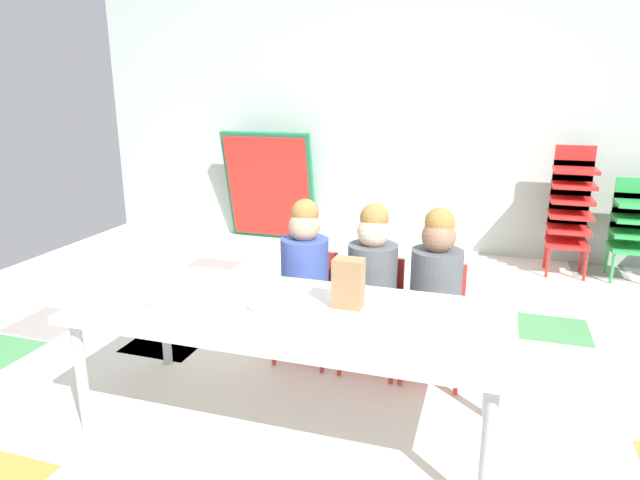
{
  "coord_description": "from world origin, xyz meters",
  "views": [
    {
      "loc": [
        0.91,
        -2.66,
        1.51
      ],
      "look_at": [
        0.17,
        -0.31,
        0.82
      ],
      "focal_mm": 31.18,
      "sensor_mm": 36.0,
      "label": 1
    }
  ],
  "objects_px": {
    "paper_bag_brown": "(348,283)",
    "donut_powdered_on_plate": "(162,301)",
    "craft_table": "(290,318)",
    "folded_activity_table": "(269,187)",
    "seated_child_far_right": "(436,279)",
    "donut_powdered_loose": "(258,304)",
    "kid_chair_green_stack": "(634,223)",
    "seated_child_near_camera": "(305,266)",
    "paper_plate_near_edge": "(162,306)",
    "kid_chair_red_stack": "(571,204)",
    "seated_child_middle_seat": "(373,273)",
    "paper_plate_center_table": "(307,320)"
  },
  "relations": [
    {
      "from": "kid_chair_red_stack",
      "to": "donut_powdered_on_plate",
      "type": "relative_size",
      "value": 9.22
    },
    {
      "from": "craft_table",
      "to": "folded_activity_table",
      "type": "xyz_separation_m",
      "value": [
        -1.29,
        2.87,
        0.02
      ]
    },
    {
      "from": "seated_child_far_right",
      "to": "paper_bag_brown",
      "type": "bearing_deg",
      "value": -122.53
    },
    {
      "from": "craft_table",
      "to": "donut_powdered_on_plate",
      "type": "bearing_deg",
      "value": -165.25
    },
    {
      "from": "seated_child_middle_seat",
      "to": "donut_powdered_on_plate",
      "type": "distance_m",
      "value": 1.09
    },
    {
      "from": "kid_chair_green_stack",
      "to": "paper_plate_near_edge",
      "type": "bearing_deg",
      "value": -130.58
    },
    {
      "from": "paper_plate_center_table",
      "to": "donut_powdered_loose",
      "type": "distance_m",
      "value": 0.26
    },
    {
      "from": "seated_child_near_camera",
      "to": "folded_activity_table",
      "type": "distance_m",
      "value": 2.53
    },
    {
      "from": "kid_chair_red_stack",
      "to": "folded_activity_table",
      "type": "distance_m",
      "value": 2.7
    },
    {
      "from": "kid_chair_green_stack",
      "to": "donut_powdered_loose",
      "type": "distance_m",
      "value": 3.38
    },
    {
      "from": "kid_chair_green_stack",
      "to": "donut_powdered_loose",
      "type": "relative_size",
      "value": 8.03
    },
    {
      "from": "folded_activity_table",
      "to": "seated_child_far_right",
      "type": "bearing_deg",
      "value": -50.48
    },
    {
      "from": "seated_child_middle_seat",
      "to": "seated_child_far_right",
      "type": "xyz_separation_m",
      "value": [
        0.33,
        0.0,
        0.0
      ]
    },
    {
      "from": "seated_child_far_right",
      "to": "paper_plate_near_edge",
      "type": "xyz_separation_m",
      "value": [
        -1.11,
        -0.76,
        0.01
      ]
    },
    {
      "from": "paper_bag_brown",
      "to": "donut_powdered_loose",
      "type": "relative_size",
      "value": 2.21
    },
    {
      "from": "seated_child_middle_seat",
      "to": "paper_bag_brown",
      "type": "relative_size",
      "value": 4.17
    },
    {
      "from": "kid_chair_green_stack",
      "to": "donut_powdered_on_plate",
      "type": "height_order",
      "value": "kid_chair_green_stack"
    },
    {
      "from": "seated_child_middle_seat",
      "to": "kid_chair_green_stack",
      "type": "height_order",
      "value": "seated_child_middle_seat"
    },
    {
      "from": "kid_chair_red_stack",
      "to": "craft_table",
      "type": "bearing_deg",
      "value": -117.6
    },
    {
      "from": "seated_child_middle_seat",
      "to": "paper_plate_center_table",
      "type": "height_order",
      "value": "seated_child_middle_seat"
    },
    {
      "from": "seated_child_far_right",
      "to": "folded_activity_table",
      "type": "relative_size",
      "value": 0.84
    },
    {
      "from": "seated_child_near_camera",
      "to": "kid_chair_red_stack",
      "type": "relative_size",
      "value": 0.88
    },
    {
      "from": "seated_child_near_camera",
      "to": "seated_child_middle_seat",
      "type": "height_order",
      "value": "same"
    },
    {
      "from": "seated_child_near_camera",
      "to": "seated_child_far_right",
      "type": "relative_size",
      "value": 1.0
    },
    {
      "from": "seated_child_near_camera",
      "to": "donut_powdered_loose",
      "type": "bearing_deg",
      "value": -89.45
    },
    {
      "from": "folded_activity_table",
      "to": "donut_powdered_loose",
      "type": "bearing_deg",
      "value": -68.17
    },
    {
      "from": "kid_chair_red_stack",
      "to": "paper_plate_center_table",
      "type": "relative_size",
      "value": 5.78
    },
    {
      "from": "kid_chair_red_stack",
      "to": "paper_bag_brown",
      "type": "relative_size",
      "value": 4.73
    },
    {
      "from": "kid_chair_red_stack",
      "to": "donut_powdered_on_plate",
      "type": "bearing_deg",
      "value": -124.56
    },
    {
      "from": "kid_chair_red_stack",
      "to": "paper_bag_brown",
      "type": "bearing_deg",
      "value": -114.33
    },
    {
      "from": "seated_child_near_camera",
      "to": "donut_powdered_loose",
      "type": "relative_size",
      "value": 9.2
    },
    {
      "from": "kid_chair_green_stack",
      "to": "folded_activity_table",
      "type": "relative_size",
      "value": 0.74
    },
    {
      "from": "paper_bag_brown",
      "to": "paper_plate_center_table",
      "type": "distance_m",
      "value": 0.26
    },
    {
      "from": "craft_table",
      "to": "donut_powdered_on_plate",
      "type": "distance_m",
      "value": 0.57
    },
    {
      "from": "seated_child_middle_seat",
      "to": "folded_activity_table",
      "type": "xyz_separation_m",
      "value": [
        -1.53,
        2.25,
        -0.02
      ]
    },
    {
      "from": "paper_plate_center_table",
      "to": "seated_child_far_right",
      "type": "bearing_deg",
      "value": 57.87
    },
    {
      "from": "craft_table",
      "to": "seated_child_middle_seat",
      "type": "relative_size",
      "value": 2.05
    },
    {
      "from": "paper_bag_brown",
      "to": "donut_powdered_loose",
      "type": "bearing_deg",
      "value": -160.95
    },
    {
      "from": "seated_child_far_right",
      "to": "paper_bag_brown",
      "type": "height_order",
      "value": "seated_child_far_right"
    },
    {
      "from": "paper_bag_brown",
      "to": "donut_powdered_on_plate",
      "type": "relative_size",
      "value": 1.95
    },
    {
      "from": "craft_table",
      "to": "seated_child_middle_seat",
      "type": "bearing_deg",
      "value": 69.13
    },
    {
      "from": "craft_table",
      "to": "seated_child_middle_seat",
      "type": "distance_m",
      "value": 0.66
    },
    {
      "from": "kid_chair_red_stack",
      "to": "folded_activity_table",
      "type": "bearing_deg",
      "value": 176.15
    },
    {
      "from": "craft_table",
      "to": "paper_bag_brown",
      "type": "distance_m",
      "value": 0.3
    },
    {
      "from": "craft_table",
      "to": "seated_child_far_right",
      "type": "bearing_deg",
      "value": 47.53
    },
    {
      "from": "seated_child_far_right",
      "to": "donut_powdered_loose",
      "type": "relative_size",
      "value": 9.2
    },
    {
      "from": "seated_child_near_camera",
      "to": "paper_plate_near_edge",
      "type": "bearing_deg",
      "value": -118.01
    },
    {
      "from": "seated_child_far_right",
      "to": "donut_powdered_on_plate",
      "type": "distance_m",
      "value": 1.34
    },
    {
      "from": "seated_child_middle_seat",
      "to": "paper_plate_near_edge",
      "type": "height_order",
      "value": "seated_child_middle_seat"
    },
    {
      "from": "kid_chair_green_stack",
      "to": "paper_plate_near_edge",
      "type": "relative_size",
      "value": 4.44
    }
  ]
}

